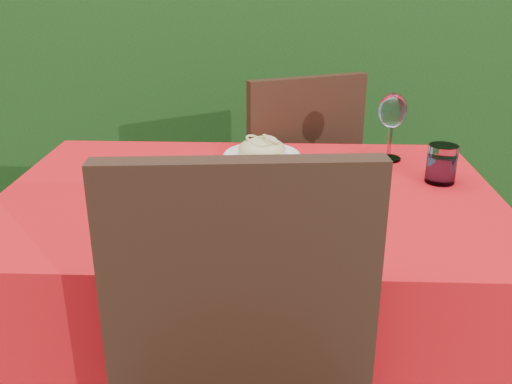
{
  "coord_description": "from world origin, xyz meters",
  "views": [
    {
      "loc": [
        0.07,
        -1.34,
        1.29
      ],
      "look_at": [
        0.02,
        -0.05,
        0.77
      ],
      "focal_mm": 40.0,
      "sensor_mm": 36.0,
      "label": 1
    }
  ],
  "objects_px": {
    "fork": "(123,203)",
    "chair_far": "(292,180)",
    "wine_glass": "(392,114)",
    "pizza_plate": "(219,192)",
    "pasta_plate": "(262,152)",
    "water_glass": "(441,166)"
  },
  "relations": [
    {
      "from": "fork",
      "to": "chair_far",
      "type": "bearing_deg",
      "value": 68.55
    },
    {
      "from": "wine_glass",
      "to": "fork",
      "type": "xyz_separation_m",
      "value": [
        -0.7,
        -0.37,
        -0.14
      ]
    },
    {
      "from": "chair_far",
      "to": "pizza_plate",
      "type": "relative_size",
      "value": 2.64
    },
    {
      "from": "pasta_plate",
      "to": "fork",
      "type": "bearing_deg",
      "value": -133.06
    },
    {
      "from": "wine_glass",
      "to": "pasta_plate",
      "type": "bearing_deg",
      "value": -177.21
    },
    {
      "from": "chair_far",
      "to": "pasta_plate",
      "type": "relative_size",
      "value": 4.12
    },
    {
      "from": "pizza_plate",
      "to": "fork",
      "type": "bearing_deg",
      "value": -175.59
    },
    {
      "from": "chair_far",
      "to": "pasta_plate",
      "type": "distance_m",
      "value": 0.46
    },
    {
      "from": "pizza_plate",
      "to": "pasta_plate",
      "type": "bearing_deg",
      "value": 74.05
    },
    {
      "from": "fork",
      "to": "pizza_plate",
      "type": "bearing_deg",
      "value": 13.22
    },
    {
      "from": "chair_far",
      "to": "fork",
      "type": "xyz_separation_m",
      "value": [
        -0.43,
        -0.73,
        0.21
      ]
    },
    {
      "from": "pizza_plate",
      "to": "water_glass",
      "type": "distance_m",
      "value": 0.6
    },
    {
      "from": "pizza_plate",
      "to": "pasta_plate",
      "type": "height_order",
      "value": "pasta_plate"
    },
    {
      "from": "water_glass",
      "to": "pasta_plate",
      "type": "bearing_deg",
      "value": 160.79
    },
    {
      "from": "pasta_plate",
      "to": "fork",
      "type": "relative_size",
      "value": 1.07
    },
    {
      "from": "pizza_plate",
      "to": "fork",
      "type": "xyz_separation_m",
      "value": [
        -0.23,
        -0.02,
        -0.03
      ]
    },
    {
      "from": "pasta_plate",
      "to": "chair_far",
      "type": "bearing_deg",
      "value": 75.11
    },
    {
      "from": "chair_far",
      "to": "water_glass",
      "type": "bearing_deg",
      "value": 100.33
    },
    {
      "from": "water_glass",
      "to": "wine_glass",
      "type": "relative_size",
      "value": 0.51
    },
    {
      "from": "pizza_plate",
      "to": "wine_glass",
      "type": "relative_size",
      "value": 1.79
    },
    {
      "from": "water_glass",
      "to": "fork",
      "type": "xyz_separation_m",
      "value": [
        -0.8,
        -0.18,
        -0.04
      ]
    },
    {
      "from": "chair_far",
      "to": "wine_glass",
      "type": "height_order",
      "value": "wine_glass"
    }
  ]
}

